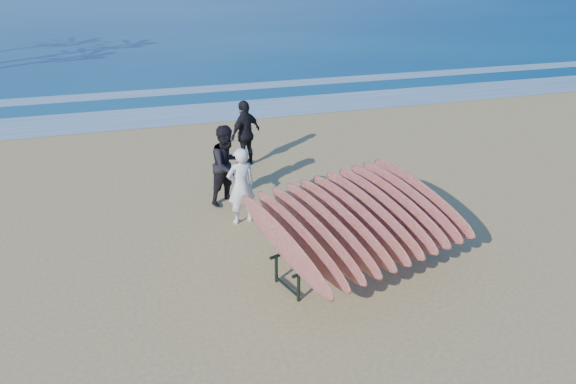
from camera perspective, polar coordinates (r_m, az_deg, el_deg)
The scene contains 8 objects.
ground at distance 9.52m, azimuth 1.40°, elevation -7.15°, with size 120.00×120.00×0.00m, color tan.
ocean at distance 62.92m, azimuth -15.25°, elevation 19.39°, with size 160.00×160.00×0.00m, color navy.
foam_near at distance 18.54m, azimuth -8.32°, elevation 8.80°, with size 160.00×160.00×0.00m, color white.
foam_far at distance 21.90m, azimuth -9.80°, elevation 11.16°, with size 160.00×160.00×0.00m, color white.
surfboard_rack at distance 8.93m, azimuth 7.80°, elevation -2.92°, with size 3.83×3.53×1.49m.
person_white at distance 10.38m, azimuth -5.24°, elevation 0.66°, with size 0.59×0.39×1.62m, color white.
person_dark_a at distance 11.24m, azimuth -6.73°, elevation 2.98°, with size 0.87×0.68×1.78m, color black.
person_dark_b at distance 13.32m, azimuth -4.74°, elevation 6.49°, with size 1.02×0.42×1.74m, color black.
Camera 1 is at (-2.55, -7.67, 5.03)m, focal length 32.00 mm.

